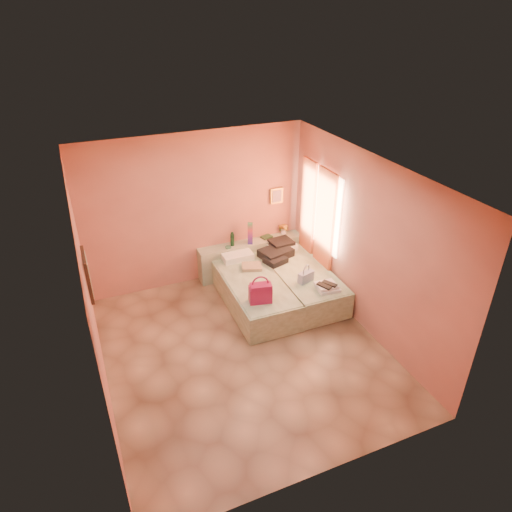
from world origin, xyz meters
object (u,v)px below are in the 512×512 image
(flower_vase, at_px, (283,228))
(blue_handbag, at_px, (306,277))
(water_bottle, at_px, (232,239))
(headboard_ledge, at_px, (251,257))
(green_book, at_px, (266,237))
(bed_right, at_px, (300,281))
(bed_left, at_px, (254,292))
(towel_stack, at_px, (328,287))
(magenta_handbag, at_px, (260,293))

(flower_vase, distance_m, blue_handbag, 1.53)
(flower_vase, bearing_deg, water_bottle, -176.85)
(headboard_ledge, height_order, green_book, green_book)
(headboard_ledge, bearing_deg, bed_right, -63.43)
(bed_left, bearing_deg, water_bottle, 90.43)
(headboard_ledge, bearing_deg, towel_stack, -70.53)
(headboard_ledge, bearing_deg, bed_left, -109.65)
(water_bottle, height_order, blue_handbag, water_bottle)
(towel_stack, bearing_deg, blue_handbag, 120.92)
(water_bottle, xyz_separation_m, blue_handbag, (0.78, -1.43, -0.19))
(green_book, bearing_deg, flower_vase, -12.01)
(bed_left, bearing_deg, blue_handbag, -24.51)
(bed_left, distance_m, green_book, 1.38)
(magenta_handbag, bearing_deg, bed_right, 42.52)
(headboard_ledge, bearing_deg, magenta_handbag, -107.43)
(water_bottle, distance_m, magenta_handbag, 1.68)
(green_book, height_order, magenta_handbag, magenta_handbag)
(water_bottle, xyz_separation_m, flower_vase, (1.08, 0.06, -0.01))
(bed_left, bearing_deg, towel_stack, -35.31)
(bed_left, bearing_deg, headboard_ledge, 71.19)
(flower_vase, xyz_separation_m, magenta_handbag, (-1.24, -1.72, -0.11))
(headboard_ledge, bearing_deg, green_book, 7.33)
(water_bottle, bearing_deg, magenta_handbag, -95.27)
(bed_left, relative_size, blue_handbag, 7.12)
(bed_left, bearing_deg, bed_right, 0.84)
(bed_right, height_order, blue_handbag, blue_handbag)
(bed_left, bearing_deg, magenta_handbag, -102.63)
(blue_handbag, bearing_deg, towel_stack, -76.22)
(headboard_ledge, distance_m, blue_handbag, 1.51)
(flower_vase, bearing_deg, headboard_ledge, -174.79)
(water_bottle, distance_m, towel_stack, 2.06)
(headboard_ledge, relative_size, towel_stack, 5.86)
(headboard_ledge, height_order, bed_right, headboard_ledge)
(bed_right, bearing_deg, magenta_handbag, -148.93)
(blue_handbag, bearing_deg, magenta_handbag, 176.96)
(green_book, xyz_separation_m, flower_vase, (0.37, 0.02, 0.11))
(flower_vase, bearing_deg, magenta_handbag, -125.66)
(bed_left, height_order, green_book, green_book)
(towel_stack, bearing_deg, magenta_handbag, 173.79)
(flower_vase, bearing_deg, green_book, -176.78)
(bed_left, relative_size, magenta_handbag, 5.68)
(blue_handbag, bearing_deg, bed_left, 137.51)
(bed_left, relative_size, water_bottle, 7.71)
(headboard_ledge, xyz_separation_m, flower_vase, (0.72, 0.07, 0.45))
(blue_handbag, bearing_deg, flower_vase, 61.43)
(headboard_ledge, xyz_separation_m, bed_left, (-0.38, -1.05, -0.08))
(green_book, bearing_deg, headboard_ledge, 172.10)
(water_bottle, height_order, towel_stack, water_bottle)
(headboard_ledge, xyz_separation_m, blue_handbag, (0.42, -1.42, 0.27))
(green_book, relative_size, magenta_handbag, 0.57)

